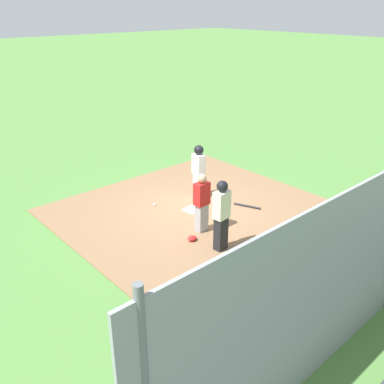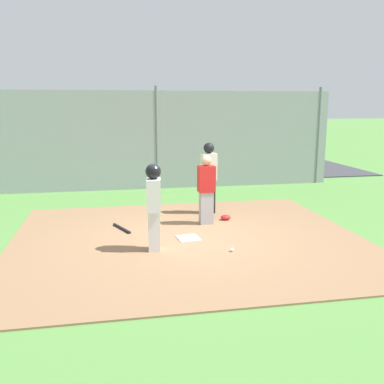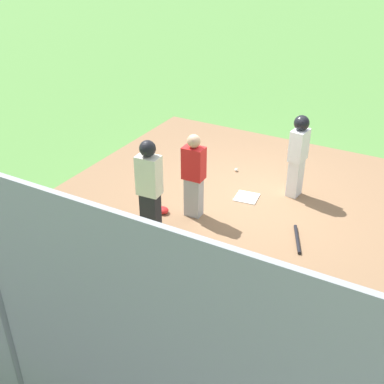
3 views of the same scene
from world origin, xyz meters
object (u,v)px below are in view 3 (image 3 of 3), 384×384
Objects in this scene: catcher at (194,175)px; baseball_bat at (297,239)px; catcher_mask at (162,210)px; home_plate at (247,197)px; umpire at (150,188)px; baseball at (236,170)px; runner at (298,151)px.

baseball_bat is (1.96, 0.12, -0.80)m from catcher.
catcher_mask is (-2.49, -0.36, 0.03)m from baseball_bat.
home_plate is at bearing -32.26° from catcher.
umpire reaches higher than catcher.
home_plate is 1.47m from catcher.
catcher_mask is at bearing 74.93° from baseball_bat.
runner is at bearing -15.00° from baseball.
catcher is at bearing -19.99° from umpire.
umpire is at bearing 93.10° from baseball_bat.
baseball is at bearing -0.51° from catcher.
home_plate is 1.83× the size of catcher_mask.
umpire is (-0.90, -2.04, 0.94)m from home_plate.
runner is 1.74m from baseball.
runner is at bearing -36.50° from umpire.
baseball_bat is at bearing 117.69° from runner.
catcher is at bearing 56.26° from runner.
home_plate is 5.95× the size of baseball.
home_plate is 0.54× the size of baseball_bat.
runner is at bearing 44.11° from catcher_mask.
catcher reaches higher than baseball_bat.
catcher is 2.13m from runner.
runner is 2.05× the size of baseball_bat.
home_plate is 1.16m from baseball.
catcher is 1.03m from umpire.
catcher_mask is (-1.92, -1.86, -0.89)m from runner.
catcher is at bearing -120.45° from home_plate.
home_plate is at bearing -55.16° from baseball.
catcher is 0.89× the size of umpire.
catcher reaches higher than baseball.
runner is at bearing -2.20° from baseball_bat.
runner is at bearing 36.85° from home_plate.
catcher is 21.60× the size of baseball.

